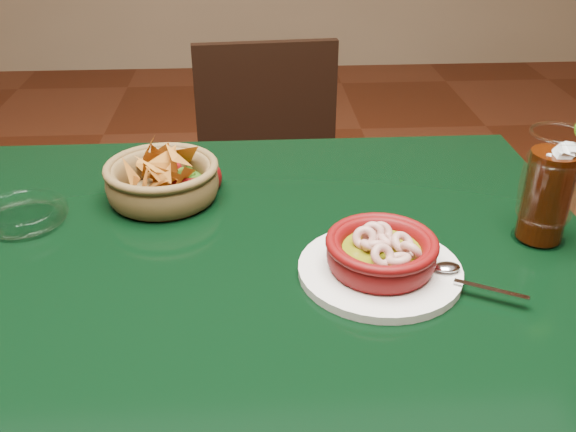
{
  "coord_description": "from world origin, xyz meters",
  "views": [
    {
      "loc": [
        0.09,
        -0.79,
        1.24
      ],
      "look_at": [
        0.14,
        -0.02,
        0.81
      ],
      "focal_mm": 40.0,
      "sensor_mm": 36.0,
      "label": 1
    }
  ],
  "objects": [
    {
      "name": "guacamole_ramekin",
      "position": [
        -0.01,
        0.2,
        0.77
      ],
      "size": [
        0.11,
        0.11,
        0.04
      ],
      "color": "#500606",
      "rests_on": "dining_table"
    },
    {
      "name": "shrimp_plate",
      "position": [
        0.26,
        -0.08,
        0.78
      ],
      "size": [
        0.28,
        0.22,
        0.07
      ],
      "color": "silver",
      "rests_on": "dining_table"
    },
    {
      "name": "cola_drink",
      "position": [
        0.51,
        -0.0,
        0.83
      ],
      "size": [
        0.17,
        0.17,
        0.19
      ],
      "color": "white",
      "rests_on": "dining_table"
    },
    {
      "name": "chip_basket",
      "position": [
        -0.06,
        0.16,
        0.78
      ],
      "size": [
        0.22,
        0.22,
        0.12
      ],
      "color": "brown",
      "rests_on": "dining_table"
    },
    {
      "name": "dining_chair",
      "position": [
        0.14,
        0.7,
        0.46
      ],
      "size": [
        0.42,
        0.42,
        0.84
      ],
      "color": "black",
      "rests_on": "ground"
    },
    {
      "name": "glass_ashtray",
      "position": [
        -0.26,
        0.09,
        0.77
      ],
      "size": [
        0.14,
        0.14,
        0.03
      ],
      "color": "white",
      "rests_on": "dining_table"
    },
    {
      "name": "dining_table",
      "position": [
        0.0,
        0.0,
        0.65
      ],
      "size": [
        1.2,
        0.8,
        0.75
      ],
      "color": "black",
      "rests_on": "ground"
    }
  ]
}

